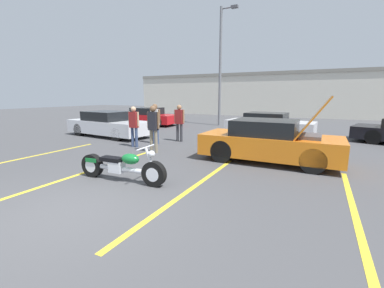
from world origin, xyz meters
name	(u,v)px	position (x,y,z in m)	size (l,w,h in m)	color
ground_plane	(69,212)	(0.00, 0.00, 0.00)	(80.00, 80.00, 0.00)	#474749
parking_stripe_foreground	(24,158)	(-4.93, 2.13, 0.00)	(0.12, 5.68, 0.01)	yellow
parking_stripe_middle	(92,170)	(-1.73, 2.13, 0.00)	(0.12, 5.68, 0.01)	yellow
parking_stripe_back	(193,188)	(1.47, 2.13, 0.00)	(0.12, 5.68, 0.01)	yellow
parking_stripe_far	(355,217)	(4.67, 2.13, 0.00)	(0.12, 5.68, 0.01)	yellow
far_building	(280,93)	(0.00, 25.53, 2.34)	(32.00, 4.20, 4.40)	beige
light_pole	(221,62)	(-2.37, 14.25, 4.31)	(1.21, 0.28, 7.85)	slate
motorcycle	(121,167)	(-0.33, 1.78, 0.37)	(2.48, 0.70, 0.94)	black
show_car_hood_open	(270,142)	(2.59, 5.39, 0.65)	(4.27, 1.81, 2.09)	orange
parked_car_mid_right_row	(269,125)	(1.64, 10.53, 0.59)	(4.41, 2.03, 1.23)	silver
parked_car_mid_left_row	(108,124)	(-5.88, 7.05, 0.61)	(4.85, 2.23, 1.29)	silver
parked_car_left_row	(149,117)	(-7.02, 12.17, 0.59)	(4.13, 1.95, 1.24)	red
spectator_near_motorcycle	(134,123)	(-2.81, 5.36, 0.99)	(0.52, 0.22, 1.66)	#38476B
spectator_by_show_car	(179,120)	(-1.79, 7.32, 1.00)	(0.52, 0.22, 1.68)	#333338
spectator_midground	(153,125)	(-1.49, 4.84, 1.04)	(0.52, 0.23, 1.74)	gray
spectator_far_lot	(155,120)	(-2.44, 6.33, 1.04)	(0.52, 0.23, 1.74)	#38476B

